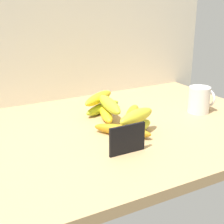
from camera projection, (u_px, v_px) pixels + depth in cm
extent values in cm
cube|color=tan|center=(118.00, 131.00, 111.38)|extent=(110.00, 76.00, 3.00)
cube|color=beige|center=(70.00, 20.00, 132.34)|extent=(130.00, 2.00, 70.00)
cube|color=black|center=(127.00, 139.00, 91.47)|extent=(11.00, 0.80, 8.40)
cube|color=olive|center=(126.00, 151.00, 93.44)|extent=(9.90, 1.20, 0.60)
cylinder|color=silver|center=(199.00, 100.00, 123.24)|extent=(7.85, 7.85, 9.73)
torus|color=silver|center=(209.00, 98.00, 125.46)|extent=(1.00, 6.45, 6.45)
ellipsoid|color=gold|center=(132.00, 113.00, 117.34)|extent=(13.45, 14.62, 4.13)
ellipsoid|color=yellow|center=(107.00, 114.00, 117.37)|extent=(8.13, 15.56, 3.78)
ellipsoid|color=gold|center=(133.00, 129.00, 103.76)|extent=(17.23, 9.53, 4.32)
ellipsoid|color=#B27E18|center=(122.00, 131.00, 103.46)|extent=(14.71, 16.66, 3.59)
ellipsoid|color=#A2B927|center=(103.00, 108.00, 123.92)|extent=(17.90, 10.26, 3.72)
ellipsoid|color=yellow|center=(99.00, 98.00, 122.50)|extent=(16.89, 12.84, 3.87)
ellipsoid|color=#B2C52B|center=(109.00, 104.00, 115.06)|extent=(6.98, 19.66, 4.14)
ellipsoid|color=gold|center=(137.00, 116.00, 102.21)|extent=(15.83, 9.18, 4.16)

